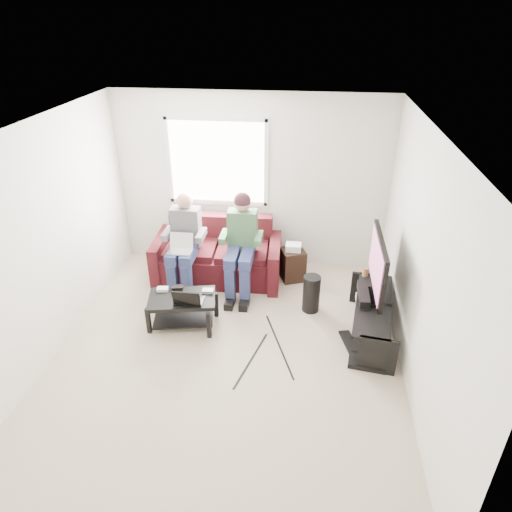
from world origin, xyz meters
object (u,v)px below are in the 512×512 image
object	(u,v)px
sofa	(218,257)
coffee_table	(182,304)
tv	(378,266)
tv_stand	(371,320)
end_table	(293,263)
subwoofer	(311,294)

from	to	relation	value
sofa	coffee_table	distance (m)	1.26
sofa	tv	world-z (taller)	tv
tv_stand	end_table	xyz separation A→B (m)	(-1.03, 1.20, 0.05)
tv_stand	tv	size ratio (longest dim) A/B	1.32
coffee_table	tv	size ratio (longest dim) A/B	0.82
coffee_table	subwoofer	world-z (taller)	subwoofer
tv	end_table	xyz separation A→B (m)	(-1.02, 1.10, -0.66)
sofa	subwoofer	world-z (taller)	sofa
coffee_table	tv	bearing A→B (deg)	4.48
coffee_table	end_table	world-z (taller)	end_table
tv	end_table	distance (m)	1.64
tv_stand	tv	xyz separation A→B (m)	(-0.00, 0.10, 0.72)
sofa	tv_stand	xyz separation A→B (m)	(2.13, -1.16, -0.11)
tv_stand	end_table	world-z (taller)	end_table
tv_stand	subwoofer	xyz separation A→B (m)	(-0.74, 0.43, 0.05)
tv_stand	subwoofer	distance (m)	0.86
coffee_table	tv_stand	bearing A→B (deg)	2.04
tv	subwoofer	xyz separation A→B (m)	(-0.74, 0.33, -0.67)
sofa	end_table	size ratio (longest dim) A/B	3.24
sofa	coffee_table	size ratio (longest dim) A/B	2.08
tv_stand	coffee_table	bearing A→B (deg)	-177.96
subwoofer	end_table	bearing A→B (deg)	110.28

